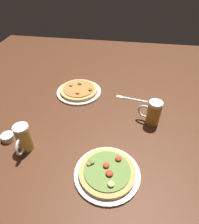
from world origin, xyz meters
TOP-DOWN VIEW (x-y plane):
  - ground_plane at (0.00, 0.00)m, footprint 2.40×2.40m
  - pizza_plate_near at (0.10, -0.40)m, footprint 0.29×0.29m
  - pizza_plate_far at (-0.17, 0.21)m, footprint 0.30×0.30m
  - beer_mug_dark at (-0.32, -0.31)m, footprint 0.07×0.13m
  - beer_mug_amber at (0.30, -0.02)m, footprint 0.13×0.08m
  - ramekin_sauce at (-0.44, -0.27)m, footprint 0.07×0.07m
  - fork_left at (0.18, 0.19)m, footprint 0.21×0.05m

SIDE VIEW (x-z plane):
  - ground_plane at x=0.00m, z-range -0.03..0.00m
  - fork_left at x=0.18m, z-range 0.00..0.01m
  - pizza_plate_far at x=-0.17m, z-range -0.01..0.04m
  - pizza_plate_near at x=0.10m, z-range -0.01..0.04m
  - ramekin_sauce at x=-0.44m, z-range 0.00..0.03m
  - beer_mug_dark at x=-0.32m, z-range 0.00..0.14m
  - beer_mug_amber at x=0.30m, z-range 0.00..0.15m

